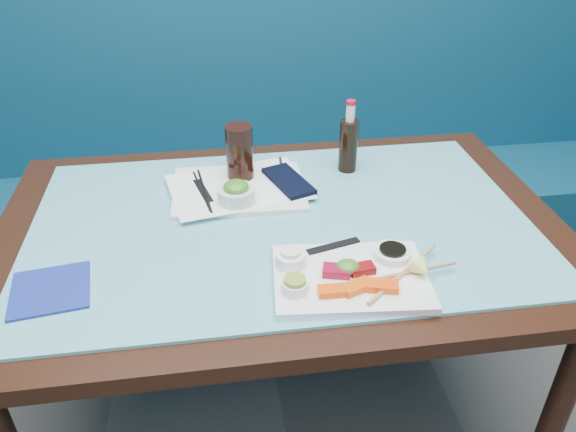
{
  "coord_description": "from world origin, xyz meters",
  "views": [
    {
      "loc": [
        -0.15,
        0.3,
        1.52
      ],
      "look_at": [
        0.01,
        1.4,
        0.8
      ],
      "focal_mm": 35.0,
      "sensor_mm": 36.0,
      "label": 1
    }
  ],
  "objects": [
    {
      "name": "navy_pouch",
      "position": [
        0.04,
        1.61,
        0.78
      ],
      "size": [
        0.13,
        0.2,
        0.01
      ],
      "primitive_type": "cube",
      "rotation": [
        0.0,
        0.0,
        0.33
      ],
      "color": "black",
      "rests_on": "serving_tray"
    },
    {
      "name": "sashimi_plate",
      "position": [
        0.11,
        1.2,
        0.77
      ],
      "size": [
        0.34,
        0.26,
        0.02
      ],
      "primitive_type": "cube",
      "rotation": [
        0.0,
        0.0,
        -0.09
      ],
      "color": "white",
      "rests_on": "glass_top"
    },
    {
      "name": "cola_glass",
      "position": [
        -0.08,
        1.67,
        0.85
      ],
      "size": [
        0.09,
        0.09,
        0.15
      ],
      "primitive_type": "cylinder",
      "rotation": [
        0.0,
        0.0,
        -0.25
      ],
      "color": "black",
      "rests_on": "serving_tray"
    },
    {
      "name": "salmon_left",
      "position": [
        0.06,
        1.14,
        0.78
      ],
      "size": [
        0.06,
        0.03,
        0.02
      ],
      "primitive_type": "cube",
      "rotation": [
        0.0,
        0.0,
        -0.03
      ],
      "color": "#FF4C0A",
      "rests_on": "sashimi_plate"
    },
    {
      "name": "seaweed_salad",
      "position": [
        -0.1,
        1.54,
        0.81
      ],
      "size": [
        0.08,
        0.08,
        0.03
      ],
      "primitive_type": "ellipsoid",
      "rotation": [
        0.0,
        0.0,
        0.19
      ],
      "color": "#3C821E",
      "rests_on": "seaweed_bowl"
    },
    {
      "name": "chopstick_sleeve",
      "position": [
        0.1,
        1.3,
        0.78
      ],
      "size": [
        0.13,
        0.05,
        0.0
      ],
      "primitive_type": "cube",
      "rotation": [
        0.0,
        0.0,
        0.26
      ],
      "color": "black",
      "rests_on": "sashimi_plate"
    },
    {
      "name": "glass_top",
      "position": [
        0.0,
        1.45,
        0.75
      ],
      "size": [
        1.22,
        0.76,
        0.01
      ],
      "primitive_type": "cube",
      "color": "#5FB1BE",
      "rests_on": "dining_table"
    },
    {
      "name": "wasabi_fill",
      "position": [
        -0.01,
        1.16,
        0.8
      ],
      "size": [
        0.05,
        0.05,
        0.01
      ],
      "primitive_type": "cylinder",
      "rotation": [
        0.0,
        0.0,
        0.17
      ],
      "color": "olive",
      "rests_on": "ramekin_wasabi"
    },
    {
      "name": "tuna_right",
      "position": [
        0.14,
        1.2,
        0.78
      ],
      "size": [
        0.06,
        0.04,
        0.02
      ],
      "primitive_type": "cube",
      "rotation": [
        0.0,
        0.0,
        0.12
      ],
      "color": "maroon",
      "rests_on": "sashimi_plate"
    },
    {
      "name": "serving_tray",
      "position": [
        -0.09,
        1.61,
        0.76
      ],
      "size": [
        0.36,
        0.27,
        0.01
      ],
      "primitive_type": "cube",
      "rotation": [
        0.0,
        0.0,
        -0.03
      ],
      "color": "white",
      "rests_on": "glass_top"
    },
    {
      "name": "ramekin_wasabi",
      "position": [
        -0.01,
        1.16,
        0.79
      ],
      "size": [
        0.07,
        0.07,
        0.02
      ],
      "primitive_type": "cylinder",
      "rotation": [
        0.0,
        0.0,
        -0.23
      ],
      "color": "white",
      "rests_on": "sashimi_plate"
    },
    {
      "name": "soy_dish",
      "position": [
        0.22,
        1.25,
        0.78
      ],
      "size": [
        0.11,
        0.11,
        0.02
      ],
      "primitive_type": "cylinder",
      "rotation": [
        0.0,
        0.0,
        -0.34
      ],
      "color": "white",
      "rests_on": "sashimi_plate"
    },
    {
      "name": "black_chopstick_a",
      "position": [
        -0.19,
        1.6,
        0.77
      ],
      "size": [
        0.05,
        0.21,
        0.01
      ],
      "primitive_type": "cylinder",
      "rotation": [
        1.57,
        0.0,
        0.19
      ],
      "color": "black",
      "rests_on": "serving_tray"
    },
    {
      "name": "fork",
      "position": [
        0.04,
        1.72,
        0.78
      ],
      "size": [
        0.02,
        0.08,
        0.01
      ],
      "primitive_type": "cylinder",
      "rotation": [
        1.57,
        0.0,
        -0.08
      ],
      "color": "silver",
      "rests_on": "serving_tray"
    },
    {
      "name": "tray_sleeve",
      "position": [
        -0.19,
        1.6,
        0.77
      ],
      "size": [
        0.05,
        0.13,
        0.0
      ],
      "primitive_type": "cube",
      "rotation": [
        0.0,
        0.0,
        0.26
      ],
      "color": "black",
      "rests_on": "serving_tray"
    },
    {
      "name": "lemon_wedge",
      "position": [
        0.26,
        1.17,
        0.8
      ],
      "size": [
        0.05,
        0.04,
        0.04
      ],
      "primitive_type": "cone",
      "rotation": [
        1.57,
        0.0,
        0.25
      ],
      "color": "#FDFF78",
      "rests_on": "sashimi_plate"
    },
    {
      "name": "tuna_left",
      "position": [
        0.08,
        1.2,
        0.78
      ],
      "size": [
        0.07,
        0.05,
        0.02
      ],
      "primitive_type": "cube",
      "rotation": [
        0.0,
        0.0,
        -0.27
      ],
      "color": "maroon",
      "rests_on": "sashimi_plate"
    },
    {
      "name": "cola_bottle_cap",
      "position": [
        0.22,
        1.69,
        0.96
      ],
      "size": [
        0.03,
        0.03,
        0.01
      ],
      "primitive_type": "cylinder",
      "rotation": [
        0.0,
        0.0,
        -0.41
      ],
      "color": "red",
      "rests_on": "cola_bottle_neck"
    },
    {
      "name": "salmon_right",
      "position": [
        0.16,
        1.14,
        0.78
      ],
      "size": [
        0.07,
        0.05,
        0.02
      ],
      "primitive_type": "cube",
      "rotation": [
        0.0,
        0.0,
        -0.26
      ],
      "color": "#FB4B0A",
      "rests_on": "sashimi_plate"
    },
    {
      "name": "seaweed_bowl",
      "position": [
        -0.1,
        1.54,
        0.79
      ],
      "size": [
        0.13,
        0.13,
        0.04
      ],
      "primitive_type": "cylinder",
      "rotation": [
        0.0,
        0.0,
        -0.42
      ],
      "color": "silver",
      "rests_on": "serving_tray"
    },
    {
      "name": "cola_bottle_body",
      "position": [
        0.22,
        1.69,
        0.83
      ],
      "size": [
        0.07,
        0.07,
        0.15
      ],
      "primitive_type": "cylinder",
      "rotation": [
        0.0,
        0.0,
        0.39
      ],
      "color": "black",
      "rests_on": "glass_top"
    },
    {
      "name": "blue_napkin",
      "position": [
        -0.51,
        1.25,
        0.76
      ],
      "size": [
        0.18,
        0.18,
        0.01
      ],
      "primitive_type": "cube",
      "rotation": [
        0.0,
        0.0,
        0.14
      ],
      "color": "navy",
      "rests_on": "glass_top"
    },
    {
      "name": "booth_bench",
      "position": [
        0.0,
        2.29,
        0.37
      ],
      "size": [
        3.0,
        0.56,
        1.17
      ],
      "color": "navy",
      "rests_on": "ground"
    },
    {
      "name": "black_chopstick_b",
      "position": [
        -0.18,
        1.6,
        0.77
      ],
      "size": [
        0.04,
        0.23,
        0.01
      ],
      "primitive_type": "cylinder",
      "rotation": [
        1.57,
        0.0,
        0.13
      ],
      "color": "black",
      "rests_on": "serving_tray"
    },
    {
      "name": "dining_table",
      "position": [
        0.0,
        1.45,
        0.67
      ],
      "size": [
        1.4,
        0.9,
        0.75
      ],
      "color": "black",
      "rests_on": "ground"
    },
    {
      "name": "wooden_chopstick_b",
      "position": [
        0.23,
        1.18,
        0.78
      ],
      "size": [
        0.22,
        0.04,
        0.01
      ],
      "primitive_type": "cylinder",
      "rotation": [
        1.57,
        0.0,
        -1.41
      ],
      "color": "#A8744F",
      "rests_on": "sashimi_plate"
    },
    {
      "name": "soy_fill",
      "position": [
        0.22,
        1.25,
        0.79
      ],
      "size": [
        0.08,
        0.08,
        0.01
      ],
      "primitive_type": "cylinder",
      "rotation": [
        0.0,
        0.0,
        -0.41
      ],
      "color": "black",
      "rests_on": "soy_dish"
    },
    {
      "name": "ginger_fill",
      "position": [
        -0.01,
        1.25,
        0.81
      ],
      "size": [
        0.04,
        0.04,
        0.01
      ],
      "primitive_type": "cylinder",
      "rotation": [
        0.0,
        0.0,
        -0.0
      ],
      "color": "#FFE6D1",
      "rests_on": "ramekin_ginger"
    },
    {
      "name": "ramekin_ginger",
      "position": [
        -0.01,
        1.25,
        0.79
      ],
      "size": [
        0.09,
        0.09,
        0.03
      ],
      "primitive_type": "cylinder",
      "rotation": [
        0.0,
        0.0,
        -0.39
      ],
      "color": "white",
      "rests_on": "sashimi_plate"
    },
    {
      "name": "seaweed_garnish",
      "position": [
        0.11,
        1.21,
        0.79
      ],
      "size": [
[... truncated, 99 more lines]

